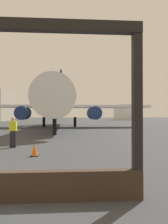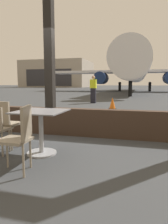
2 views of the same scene
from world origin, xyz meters
TOP-DOWN VIEW (x-y plane):
  - ground_plane at (0.00, 40.00)m, footprint 220.00×220.00m
  - window_frame at (0.00, 0.00)m, footprint 7.84×0.24m
  - dining_table at (0.46, -1.44)m, footprint 0.82×0.82m
  - cafe_chair_window_left at (-0.32, -1.35)m, footprint 0.44×0.44m
  - cafe_chair_aisle_left at (0.54, -2.23)m, footprint 0.47×0.47m
  - airplane at (1.14, 27.51)m, footprint 26.87×29.88m
  - ground_crew_worker at (-0.79, 8.34)m, footprint 0.42×0.44m
  - traffic_cone at (0.81, 5.45)m, footprint 0.36×0.36m
  - distant_hangar at (-27.39, 68.23)m, footprint 22.98×17.41m

SIDE VIEW (x-z plane):
  - ground_plane at x=0.00m, z-range 0.00..0.00m
  - traffic_cone at x=0.81m, z-range -0.02..0.55m
  - dining_table at x=0.46m, z-range 0.08..0.85m
  - cafe_chair_window_left at x=-0.32m, z-range 0.09..1.00m
  - cafe_chair_aisle_left at x=0.54m, z-range 0.09..1.02m
  - ground_crew_worker at x=-0.79m, z-range 0.03..1.77m
  - window_frame at x=0.00m, z-range -0.58..3.34m
  - airplane at x=1.14m, z-range -1.76..8.56m
  - distant_hangar at x=-27.39m, z-range 0.00..9.22m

